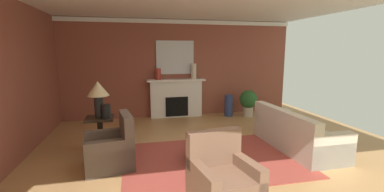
{
  "coord_description": "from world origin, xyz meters",
  "views": [
    {
      "loc": [
        -1.36,
        -4.7,
        2.04
      ],
      "look_at": [
        -0.02,
        1.17,
        1.0
      ],
      "focal_mm": 24.28,
      "sensor_mm": 36.0,
      "label": 1
    }
  ],
  "objects_px": {
    "coffee_table": "(212,143)",
    "table_lamp": "(98,92)",
    "vase_mantel_left": "(158,74)",
    "vase_mantel_right": "(194,71)",
    "vase_on_side_table": "(106,112)",
    "sofa": "(295,135)",
    "armchair_near_window": "(111,150)",
    "mantel_mirror": "(175,57)",
    "armchair_facing_fireplace": "(223,182)",
    "potted_plant": "(248,101)",
    "side_table": "(100,131)",
    "fireplace": "(176,99)",
    "vase_tall_corner": "(229,106)"
  },
  "relations": [
    {
      "from": "coffee_table",
      "to": "vase_tall_corner",
      "type": "height_order",
      "value": "vase_tall_corner"
    },
    {
      "from": "fireplace",
      "to": "sofa",
      "type": "relative_size",
      "value": 0.85
    },
    {
      "from": "vase_mantel_right",
      "to": "potted_plant",
      "type": "distance_m",
      "value": 1.97
    },
    {
      "from": "coffee_table",
      "to": "table_lamp",
      "type": "distance_m",
      "value": 2.49
    },
    {
      "from": "sofa",
      "to": "coffee_table",
      "type": "bearing_deg",
      "value": -175.21
    },
    {
      "from": "sofa",
      "to": "table_lamp",
      "type": "xyz_separation_m",
      "value": [
        -3.99,
        0.83,
        0.93
      ]
    },
    {
      "from": "sofa",
      "to": "table_lamp",
      "type": "distance_m",
      "value": 4.18
    },
    {
      "from": "coffee_table",
      "to": "sofa",
      "type": "bearing_deg",
      "value": 4.79
    },
    {
      "from": "armchair_facing_fireplace",
      "to": "vase_mantel_left",
      "type": "bearing_deg",
      "value": 94.53
    },
    {
      "from": "fireplace",
      "to": "vase_mantel_left",
      "type": "xyz_separation_m",
      "value": [
        -0.55,
        -0.05,
        0.79
      ]
    },
    {
      "from": "fireplace",
      "to": "mantel_mirror",
      "type": "bearing_deg",
      "value": 90.0
    },
    {
      "from": "coffee_table",
      "to": "vase_tall_corner",
      "type": "distance_m",
      "value": 3.46
    },
    {
      "from": "coffee_table",
      "to": "potted_plant",
      "type": "distance_m",
      "value": 3.65
    },
    {
      "from": "potted_plant",
      "to": "vase_mantel_left",
      "type": "bearing_deg",
      "value": 171.88
    },
    {
      "from": "vase_tall_corner",
      "to": "potted_plant",
      "type": "bearing_deg",
      "value": -13.78
    },
    {
      "from": "coffee_table",
      "to": "vase_mantel_right",
      "type": "bearing_deg",
      "value": 82.57
    },
    {
      "from": "coffee_table",
      "to": "vase_on_side_table",
      "type": "bearing_deg",
      "value": 156.0
    },
    {
      "from": "mantel_mirror",
      "to": "armchair_facing_fireplace",
      "type": "bearing_deg",
      "value": -91.98
    },
    {
      "from": "sofa",
      "to": "vase_mantel_right",
      "type": "distance_m",
      "value": 3.69
    },
    {
      "from": "table_lamp",
      "to": "vase_mantel_right",
      "type": "distance_m",
      "value": 3.49
    },
    {
      "from": "armchair_near_window",
      "to": "coffee_table",
      "type": "distance_m",
      "value": 1.83
    },
    {
      "from": "vase_mantel_left",
      "to": "fireplace",
      "type": "bearing_deg",
      "value": 5.14
    },
    {
      "from": "armchair_near_window",
      "to": "table_lamp",
      "type": "relative_size",
      "value": 1.27
    },
    {
      "from": "armchair_near_window",
      "to": "sofa",
      "type": "bearing_deg",
      "value": 0.87
    },
    {
      "from": "vase_mantel_right",
      "to": "coffee_table",
      "type": "bearing_deg",
      "value": -97.43
    },
    {
      "from": "armchair_near_window",
      "to": "coffee_table",
      "type": "relative_size",
      "value": 0.95
    },
    {
      "from": "sofa",
      "to": "vase_on_side_table",
      "type": "relative_size",
      "value": 7.42
    },
    {
      "from": "coffee_table",
      "to": "vase_mantel_left",
      "type": "bearing_deg",
      "value": 101.13
    },
    {
      "from": "mantel_mirror",
      "to": "armchair_near_window",
      "type": "distance_m",
      "value": 4.14
    },
    {
      "from": "vase_mantel_right",
      "to": "potted_plant",
      "type": "xyz_separation_m",
      "value": [
        1.68,
        -0.4,
        -0.94
      ]
    },
    {
      "from": "sofa",
      "to": "side_table",
      "type": "xyz_separation_m",
      "value": [
        -3.99,
        0.83,
        0.1
      ]
    },
    {
      "from": "mantel_mirror",
      "to": "vase_mantel_left",
      "type": "xyz_separation_m",
      "value": [
        -0.55,
        -0.17,
        -0.49
      ]
    },
    {
      "from": "mantel_mirror",
      "to": "vase_on_side_table",
      "type": "xyz_separation_m",
      "value": [
        -1.85,
        -2.66,
        -1.01
      ]
    },
    {
      "from": "side_table",
      "to": "vase_tall_corner",
      "type": "bearing_deg",
      "value": 30.29
    },
    {
      "from": "vase_mantel_right",
      "to": "table_lamp",
      "type": "bearing_deg",
      "value": -137.06
    },
    {
      "from": "potted_plant",
      "to": "fireplace",
      "type": "bearing_deg",
      "value": 168.69
    },
    {
      "from": "potted_plant",
      "to": "side_table",
      "type": "bearing_deg",
      "value": -154.99
    },
    {
      "from": "vase_mantel_left",
      "to": "vase_on_side_table",
      "type": "relative_size",
      "value": 1.18
    },
    {
      "from": "side_table",
      "to": "table_lamp",
      "type": "xyz_separation_m",
      "value": [
        -0.0,
        0.0,
        0.82
      ]
    },
    {
      "from": "fireplace",
      "to": "armchair_near_window",
      "type": "xyz_separation_m",
      "value": [
        -1.72,
        -3.31,
        -0.26
      ]
    },
    {
      "from": "sofa",
      "to": "armchair_near_window",
      "type": "xyz_separation_m",
      "value": [
        -3.71,
        -0.06,
        0.01
      ]
    },
    {
      "from": "mantel_mirror",
      "to": "side_table",
      "type": "distance_m",
      "value": 3.54
    },
    {
      "from": "mantel_mirror",
      "to": "potted_plant",
      "type": "height_order",
      "value": "mantel_mirror"
    },
    {
      "from": "table_lamp",
      "to": "sofa",
      "type": "bearing_deg",
      "value": -11.82
    },
    {
      "from": "fireplace",
      "to": "vase_tall_corner",
      "type": "height_order",
      "value": "fireplace"
    },
    {
      "from": "vase_mantel_right",
      "to": "potted_plant",
      "type": "height_order",
      "value": "vase_mantel_right"
    },
    {
      "from": "fireplace",
      "to": "vase_tall_corner",
      "type": "bearing_deg",
      "value": -10.39
    },
    {
      "from": "armchair_facing_fireplace",
      "to": "fireplace",
      "type": "bearing_deg",
      "value": 87.97
    },
    {
      "from": "armchair_near_window",
      "to": "armchair_facing_fireplace",
      "type": "distance_m",
      "value": 2.17
    },
    {
      "from": "vase_tall_corner",
      "to": "side_table",
      "type": "bearing_deg",
      "value": -149.71
    }
  ]
}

